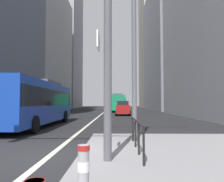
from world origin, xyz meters
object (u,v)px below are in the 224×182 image
city_bus_red_receding (118,102)px  car_oncoming_mid (45,109)px  city_bus_red_distant (120,102)px  car_receding_near (123,108)px  city_bus_blue_oncoming (37,101)px  street_lamp_post (134,18)px  traffic_signal_gantry (44,17)px  bollard_left (83,170)px

city_bus_red_receding → car_oncoming_mid: 18.56m
city_bus_red_distant → car_receding_near: size_ratio=2.60×
city_bus_blue_oncoming → city_bus_red_distant: size_ratio=1.03×
city_bus_blue_oncoming → street_lamp_post: 9.87m
city_bus_red_receding → car_oncoming_mid: (-9.01, -16.21, -0.85)m
city_bus_red_receding → street_lamp_post: street_lamp_post is taller
car_receding_near → city_bus_red_receding: bearing=92.4°
city_bus_red_receding → traffic_signal_gantry: size_ratio=1.82×
city_bus_red_receding → traffic_signal_gantry: 37.03m
city_bus_blue_oncoming → car_oncoming_mid: (-2.90, 10.89, -0.85)m
city_bus_red_receding → car_oncoming_mid: size_ratio=2.54×
city_bus_red_receding → car_receding_near: (0.55, -13.11, -0.85)m
city_bus_red_distant → car_oncoming_mid: bearing=-106.8°
city_bus_blue_oncoming → traffic_signal_gantry: 10.70m
car_receding_near → street_lamp_post: (-0.18, -20.59, 4.29)m
traffic_signal_gantry → city_bus_blue_oncoming: bearing=110.7°
city_bus_blue_oncoming → car_oncoming_mid: city_bus_blue_oncoming is taller
city_bus_blue_oncoming → car_receding_near: 15.51m
car_oncoming_mid → bollard_left: size_ratio=4.88×
car_receding_near → street_lamp_post: bearing=-90.5°
car_oncoming_mid → bollard_left: (8.09, -23.12, -0.35)m
car_oncoming_mid → car_receding_near: (9.55, 3.10, -0.00)m
car_oncoming_mid → car_receding_near: size_ratio=1.02×
car_oncoming_mid → street_lamp_post: 20.31m
car_receding_near → city_bus_red_distant: bearing=89.7°
car_oncoming_mid → traffic_signal_gantry: traffic_signal_gantry is taller
city_bus_red_distant → street_lamp_post: 49.83m
city_bus_red_distant → bollard_left: (-1.63, -55.34, -1.20)m
city_bus_blue_oncoming → city_bus_red_distant: bearing=81.0°
city_bus_red_distant → city_bus_red_receding: bearing=-92.5°
street_lamp_post → city_bus_red_distant: bearing=89.6°
city_bus_red_receding → city_bus_red_distant: 16.03m
traffic_signal_gantry → bollard_left: size_ratio=6.81×
city_bus_blue_oncoming → car_receding_near: city_bus_blue_oncoming is taller
car_receding_near → bollard_left: 26.26m
car_receding_near → street_lamp_post: size_ratio=0.53×
car_receding_near → bollard_left: size_ratio=4.80×
city_bus_blue_oncoming → traffic_signal_gantry: traffic_signal_gantry is taller
city_bus_red_distant → city_bus_blue_oncoming: bearing=-99.0°
city_bus_blue_oncoming → street_lamp_post: (6.47, -6.61, 3.45)m
city_bus_red_receding → bollard_left: size_ratio=12.42×
car_oncoming_mid → city_bus_red_receding: bearing=60.9°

